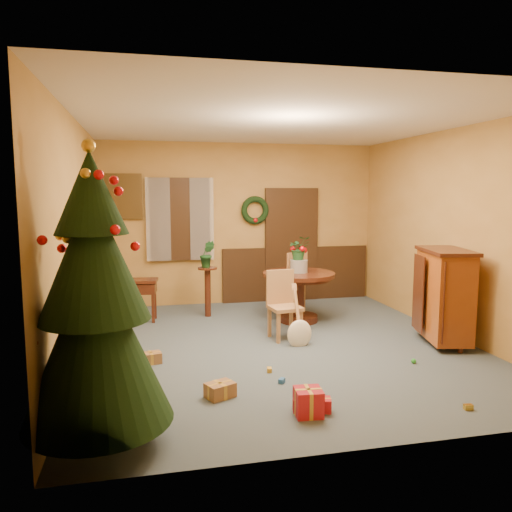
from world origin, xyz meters
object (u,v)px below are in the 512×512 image
object	(u,v)px
sideboard	(444,294)
chair_near	(283,302)
christmas_tree	(95,306)
writing_desk	(133,290)
dining_table	(299,287)

from	to	relation	value
sideboard	chair_near	bearing A→B (deg)	159.49
christmas_tree	writing_desk	world-z (taller)	christmas_tree
chair_near	writing_desk	xyz separation A→B (m)	(-2.05, 1.37, -0.00)
christmas_tree	sideboard	size ratio (longest dim) A/B	1.89
chair_near	writing_desk	world-z (taller)	chair_near
dining_table	chair_near	bearing A→B (deg)	-120.94
chair_near	sideboard	distance (m)	2.16
sideboard	christmas_tree	bearing A→B (deg)	-156.62
christmas_tree	writing_desk	size ratio (longest dim) A/B	3.05
dining_table	chair_near	distance (m)	0.93
dining_table	christmas_tree	size ratio (longest dim) A/B	0.47
writing_desk	sideboard	distance (m)	4.59
sideboard	dining_table	bearing A→B (deg)	134.80
chair_near	christmas_tree	xyz separation A→B (m)	(-2.24, -2.59, 0.64)
dining_table	sideboard	distance (m)	2.18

